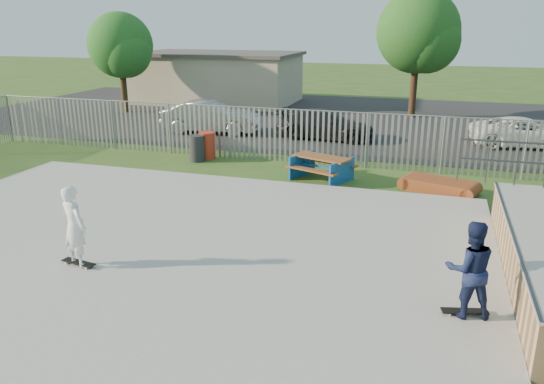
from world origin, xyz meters
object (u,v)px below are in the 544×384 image
(picnic_table, at_px, (322,168))
(car_white, at_px, (525,132))
(trash_bin_grey, at_px, (197,148))
(skater_navy, at_px, (470,269))
(car_dark, at_px, (326,125))
(car_silver, at_px, (211,117))
(funbox, at_px, (439,186))
(skater_white, at_px, (74,227))
(trash_bin_red, at_px, (207,146))
(tree_left, at_px, (120,45))
(tree_mid, at_px, (418,32))

(picnic_table, xyz_separation_m, car_white, (7.14, 7.32, 0.22))
(trash_bin_grey, height_order, skater_navy, skater_navy)
(picnic_table, bearing_deg, car_white, 67.06)
(car_dark, bearing_deg, car_silver, 95.69)
(car_silver, height_order, skater_navy, skater_navy)
(car_silver, bearing_deg, funbox, -128.63)
(car_dark, bearing_deg, skater_navy, -156.20)
(funbox, relative_size, skater_white, 1.25)
(car_dark, height_order, car_white, car_dark)
(trash_bin_grey, height_order, skater_white, skater_white)
(funbox, bearing_deg, car_silver, 167.48)
(trash_bin_red, relative_size, car_silver, 0.23)
(car_dark, relative_size, skater_navy, 2.54)
(picnic_table, bearing_deg, car_silver, 158.48)
(picnic_table, relative_size, trash_bin_grey, 2.35)
(car_silver, bearing_deg, trash_bin_red, -165.44)
(funbox, distance_m, tree_left, 20.93)
(car_dark, xyz_separation_m, tree_mid, (3.39, 7.09, 3.89))
(trash_bin_red, height_order, car_dark, car_dark)
(trash_bin_red, relative_size, car_white, 0.24)
(car_white, distance_m, skater_white, 18.85)
(trash_bin_red, xyz_separation_m, tree_left, (-9.10, 8.82, 3.28))
(skater_navy, bearing_deg, tree_left, -59.31)
(funbox, bearing_deg, picnic_table, -164.87)
(picnic_table, bearing_deg, funbox, 17.30)
(car_white, distance_m, tree_mid, 8.84)
(skater_navy, bearing_deg, tree_mid, -98.61)
(picnic_table, distance_m, car_silver, 9.08)
(skater_navy, bearing_deg, picnic_table, -75.95)
(car_white, bearing_deg, picnic_table, 127.80)
(skater_navy, bearing_deg, car_white, -114.76)
(funbox, bearing_deg, trash_bin_grey, -169.38)
(picnic_table, height_order, tree_left, tree_left)
(trash_bin_grey, xyz_separation_m, car_silver, (-1.62, 5.11, 0.27))
(car_white, height_order, tree_mid, tree_mid)
(trash_bin_red, bearing_deg, skater_navy, -46.23)
(funbox, distance_m, car_silver, 12.26)
(car_dark, height_order, tree_left, tree_left)
(trash_bin_red, xyz_separation_m, tree_mid, (7.01, 12.00, 4.03))
(trash_bin_grey, height_order, car_white, car_white)
(trash_bin_grey, distance_m, car_silver, 5.37)
(trash_bin_grey, xyz_separation_m, tree_left, (-8.89, 9.28, 3.29))
(trash_bin_red, distance_m, car_silver, 5.01)
(tree_left, xyz_separation_m, skater_navy, (18.18, -18.30, -2.77))
(car_silver, distance_m, skater_navy, 17.86)
(tree_left, distance_m, tree_mid, 16.44)
(car_silver, height_order, car_white, car_silver)
(tree_mid, bearing_deg, picnic_table, -99.22)
(picnic_table, xyz_separation_m, funbox, (3.78, -0.27, -0.21))
(trash_bin_red, distance_m, car_dark, 6.10)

